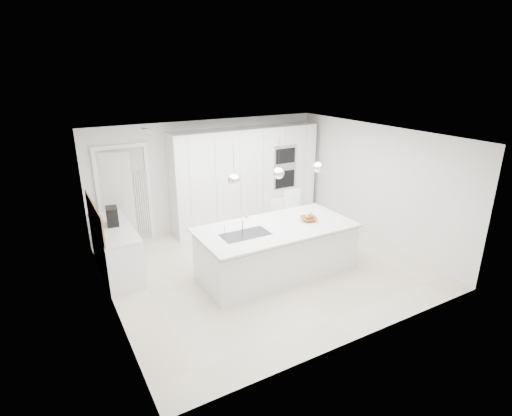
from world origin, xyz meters
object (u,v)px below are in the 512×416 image
fruit_bowl (309,219)px  espresso_machine (112,216)px  island_base (277,251)px  bar_stool_right (296,218)px  bar_stool_left (281,223)px

fruit_bowl → espresso_machine: bearing=153.6°
island_base → fruit_bowl: (0.68, -0.01, 0.51)m
island_base → bar_stool_right: (1.03, 0.89, 0.15)m
island_base → espresso_machine: (-2.53, 1.58, 0.64)m
espresso_machine → bar_stool_left: (3.25, -0.59, -0.57)m
espresso_machine → bar_stool_right: espresso_machine is taller
bar_stool_right → espresso_machine: bearing=174.3°
espresso_machine → island_base: bearing=-24.6°
bar_stool_left → fruit_bowl: bearing=-88.6°
espresso_machine → bar_stool_right: bearing=-3.5°
fruit_bowl → bar_stool_right: size_ratio=0.26×
fruit_bowl → espresso_machine: espresso_machine is taller
espresso_machine → bar_stool_left: size_ratio=0.34×
espresso_machine → bar_stool_right: (3.56, -0.69, -0.49)m
bar_stool_left → bar_stool_right: bar_stool_right is taller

